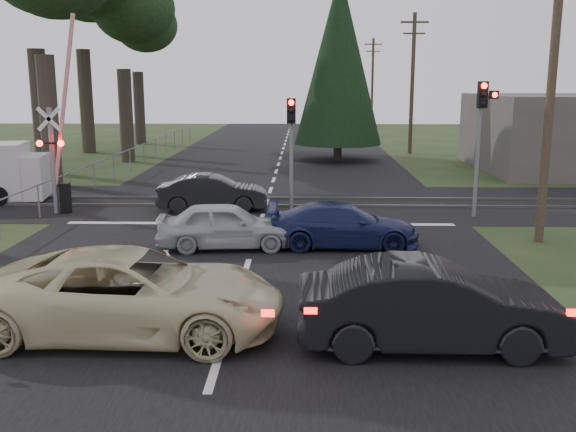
{
  "coord_description": "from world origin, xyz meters",
  "views": [
    {
      "loc": [
        1.46,
        -12.78,
        4.7
      ],
      "look_at": [
        1.06,
        3.35,
        1.3
      ],
      "focal_mm": 40.0,
      "sensor_mm": 36.0,
      "label": 1
    }
  ],
  "objects_px": {
    "utility_pole_near": "(552,80)",
    "utility_pole_far": "(372,81)",
    "crossing_signal": "(59,157)",
    "dark_car_far": "(213,193)",
    "traffic_signal_right": "(482,123)",
    "traffic_signal_center": "(291,134)",
    "utility_pole_mid": "(412,81)",
    "dark_hatchback": "(431,306)",
    "cream_coupe": "(131,293)",
    "blue_sedan": "(343,225)",
    "silver_car": "(226,226)"
  },
  "relations": [
    {
      "from": "crossing_signal",
      "to": "dark_car_far",
      "type": "relative_size",
      "value": 1.73
    },
    {
      "from": "crossing_signal",
      "to": "utility_pole_mid",
      "type": "xyz_separation_m",
      "value": [
        15.77,
        20.21,
        2.67
      ]
    },
    {
      "from": "utility_pole_mid",
      "to": "dark_car_far",
      "type": "height_order",
      "value": "utility_pole_mid"
    },
    {
      "from": "utility_pole_mid",
      "to": "blue_sedan",
      "type": "distance_m",
      "value": 25.77
    },
    {
      "from": "utility_pole_far",
      "to": "blue_sedan",
      "type": "distance_m",
      "value": 50.26
    },
    {
      "from": "cream_coupe",
      "to": "dark_hatchback",
      "type": "distance_m",
      "value": 5.54
    },
    {
      "from": "traffic_signal_center",
      "to": "utility_pole_mid",
      "type": "xyz_separation_m",
      "value": [
        7.5,
        19.32,
        1.92
      ]
    },
    {
      "from": "utility_pole_far",
      "to": "traffic_signal_right",
      "type": "bearing_deg",
      "value": -91.2
    },
    {
      "from": "crossing_signal",
      "to": "silver_car",
      "type": "height_order",
      "value": "crossing_signal"
    },
    {
      "from": "crossing_signal",
      "to": "utility_pole_far",
      "type": "xyz_separation_m",
      "value": [
        15.77,
        45.21,
        2.67
      ]
    },
    {
      "from": "traffic_signal_center",
      "to": "utility_pole_near",
      "type": "xyz_separation_m",
      "value": [
        7.5,
        -4.68,
        1.92
      ]
    },
    {
      "from": "blue_sedan",
      "to": "crossing_signal",
      "type": "bearing_deg",
      "value": 64.58
    },
    {
      "from": "utility_pole_mid",
      "to": "dark_hatchback",
      "type": "xyz_separation_m",
      "value": [
        -4.76,
        -31.91,
        -3.94
      ]
    },
    {
      "from": "crossing_signal",
      "to": "blue_sedan",
      "type": "xyz_separation_m",
      "value": [
        9.87,
        -4.53,
        -1.43
      ]
    },
    {
      "from": "dark_car_far",
      "to": "silver_car",
      "type": "bearing_deg",
      "value": -172.24
    },
    {
      "from": "traffic_signal_center",
      "to": "silver_car",
      "type": "bearing_deg",
      "value": -107.18
    },
    {
      "from": "cream_coupe",
      "to": "traffic_signal_center",
      "type": "bearing_deg",
      "value": -11.42
    },
    {
      "from": "utility_pole_far",
      "to": "dark_hatchback",
      "type": "height_order",
      "value": "utility_pole_far"
    },
    {
      "from": "utility_pole_far",
      "to": "dark_car_far",
      "type": "distance_m",
      "value": 45.91
    },
    {
      "from": "crossing_signal",
      "to": "utility_pole_near",
      "type": "xyz_separation_m",
      "value": [
        15.77,
        -3.79,
        2.67
      ]
    },
    {
      "from": "utility_pole_near",
      "to": "utility_pole_far",
      "type": "bearing_deg",
      "value": 90.0
    },
    {
      "from": "traffic_signal_center",
      "to": "dark_car_far",
      "type": "bearing_deg",
      "value": -175.8
    },
    {
      "from": "traffic_signal_right",
      "to": "traffic_signal_center",
      "type": "relative_size",
      "value": 1.15
    },
    {
      "from": "utility_pole_near",
      "to": "dark_car_far",
      "type": "bearing_deg",
      "value": 156.76
    },
    {
      "from": "utility_pole_far",
      "to": "dark_car_far",
      "type": "height_order",
      "value": "utility_pole_far"
    },
    {
      "from": "traffic_signal_center",
      "to": "cream_coupe",
      "type": "distance_m",
      "value": 12.54
    },
    {
      "from": "crossing_signal",
      "to": "traffic_signal_right",
      "type": "xyz_separation_m",
      "value": [
        14.82,
        -0.31,
        1.26
      ]
    },
    {
      "from": "blue_sedan",
      "to": "dark_car_far",
      "type": "distance_m",
      "value": 6.88
    },
    {
      "from": "traffic_signal_center",
      "to": "cream_coupe",
      "type": "height_order",
      "value": "traffic_signal_center"
    },
    {
      "from": "utility_pole_near",
      "to": "blue_sedan",
      "type": "height_order",
      "value": "utility_pole_near"
    },
    {
      "from": "traffic_signal_right",
      "to": "traffic_signal_center",
      "type": "bearing_deg",
      "value": 169.59
    },
    {
      "from": "traffic_signal_center",
      "to": "utility_pole_mid",
      "type": "bearing_deg",
      "value": 68.79
    },
    {
      "from": "dark_car_far",
      "to": "cream_coupe",
      "type": "bearing_deg",
      "value": 176.58
    },
    {
      "from": "utility_pole_near",
      "to": "dark_hatchback",
      "type": "xyz_separation_m",
      "value": [
        -4.76,
        -7.91,
        -3.94
      ]
    },
    {
      "from": "cream_coupe",
      "to": "silver_car",
      "type": "height_order",
      "value": "cream_coupe"
    },
    {
      "from": "utility_pole_near",
      "to": "utility_pole_far",
      "type": "relative_size",
      "value": 1.0
    },
    {
      "from": "traffic_signal_center",
      "to": "utility_pole_far",
      "type": "relative_size",
      "value": 0.46
    },
    {
      "from": "silver_car",
      "to": "dark_car_far",
      "type": "bearing_deg",
      "value": 6.83
    },
    {
      "from": "crossing_signal",
      "to": "dark_hatchback",
      "type": "height_order",
      "value": "crossing_signal"
    },
    {
      "from": "traffic_signal_center",
      "to": "utility_pole_far",
      "type": "distance_m",
      "value": 44.99
    },
    {
      "from": "cream_coupe",
      "to": "dark_car_far",
      "type": "relative_size",
      "value": 1.43
    },
    {
      "from": "blue_sedan",
      "to": "dark_car_far",
      "type": "relative_size",
      "value": 1.08
    },
    {
      "from": "utility_pole_near",
      "to": "dark_hatchback",
      "type": "bearing_deg",
      "value": -121.01
    },
    {
      "from": "traffic_signal_center",
      "to": "silver_car",
      "type": "distance_m",
      "value": 6.32
    },
    {
      "from": "dark_hatchback",
      "to": "dark_car_far",
      "type": "relative_size",
      "value": 1.18
    },
    {
      "from": "utility_pole_far",
      "to": "dark_hatchback",
      "type": "xyz_separation_m",
      "value": [
        -4.76,
        -56.91,
        -3.94
      ]
    },
    {
      "from": "traffic_signal_center",
      "to": "dark_car_far",
      "type": "height_order",
      "value": "traffic_signal_center"
    },
    {
      "from": "traffic_signal_right",
      "to": "utility_pole_near",
      "type": "distance_m",
      "value": 3.87
    },
    {
      "from": "traffic_signal_right",
      "to": "utility_pole_near",
      "type": "relative_size",
      "value": 0.52
    },
    {
      "from": "traffic_signal_center",
      "to": "utility_pole_far",
      "type": "bearing_deg",
      "value": 80.4
    }
  ]
}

